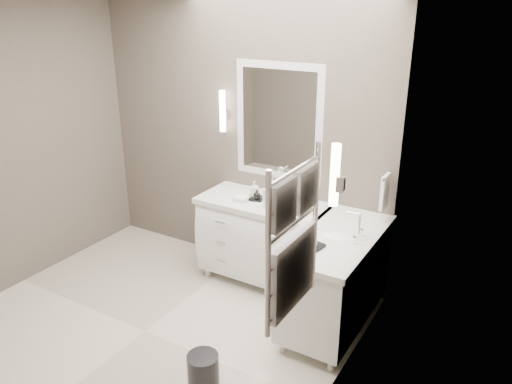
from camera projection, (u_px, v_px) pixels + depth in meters
The scene contains 18 objects.
floor at pixel (145, 332), 4.21m from camera, with size 3.20×3.00×0.01m, color beige.
wall_back at pixel (239, 136), 4.92m from camera, with size 3.20×0.01×2.70m, color #564D45.
wall_right at pixel (331, 228), 2.95m from camera, with size 0.01×3.00×2.70m, color #564D45.
vanity_back at pixel (264, 236), 4.80m from camera, with size 1.24×0.59×0.97m.
vanity_right at pixel (336, 275), 4.12m from camera, with size 0.59×1.24×0.97m.
mirror_back at pixel (278, 122), 4.62m from camera, with size 0.90×0.02×1.10m.
mirror_right at pixel (374, 160), 3.53m from camera, with size 0.02×0.90×1.10m.
sconce_back at pixel (223, 112), 4.83m from camera, with size 0.06×0.06×0.40m.
sconce_right at pixel (335, 176), 3.08m from camera, with size 0.06×0.06×0.40m.
towel_bar_corner at pixel (385, 191), 4.16m from camera, with size 0.03×0.22×0.30m.
towel_ladder at pixel (292, 246), 2.64m from camera, with size 0.06×0.58×0.90m.
waste_bin at pixel (203, 374), 3.50m from camera, with size 0.22×0.22×0.31m, color black.
amenity_tray_back at pixel (256, 198), 4.69m from camera, with size 0.17×0.13×0.03m, color black.
amenity_tray_right at pixel (313, 247), 3.78m from camera, with size 0.12×0.16×0.02m, color black.
water_bottle at pixel (266, 199), 4.48m from camera, with size 0.06×0.06×0.18m, color silver.
soap_bottle_a at pixel (254, 189), 4.69m from camera, with size 0.06×0.07×0.14m, color white.
soap_bottle_b at pixel (257, 194), 4.63m from camera, with size 0.07×0.07×0.09m, color black.
soap_bottle_c at pixel (314, 236), 3.75m from camera, with size 0.06×0.06×0.15m, color white.
Camera 1 is at (2.58, -2.53, 2.62)m, focal length 35.00 mm.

